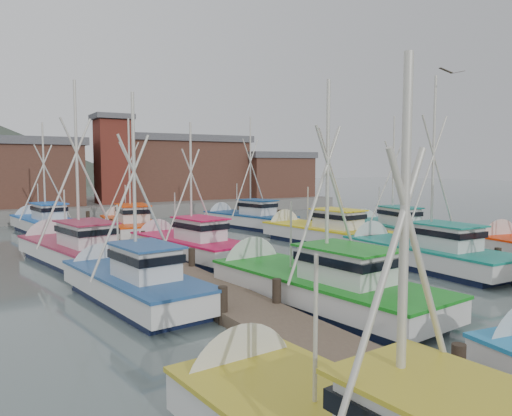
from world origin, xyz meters
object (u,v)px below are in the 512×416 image
boat_8 (185,245)px  lookout_tower (113,158)px  boat_4 (311,284)px  boat_12 (129,225)px

boat_8 → lookout_tower: bearing=74.0°
boat_4 → boat_12: (-0.49, 20.59, 0.00)m
lookout_tower → boat_8: (-2.62, -23.88, -4.87)m
boat_4 → lookout_tower: bearing=79.7°
lookout_tower → boat_12: 14.96m
boat_12 → boat_4: bearing=-82.9°
boat_4 → boat_8: bearing=85.6°
boat_8 → boat_12: (-0.07, 9.99, 0.00)m
boat_4 → boat_12: bearing=84.7°
lookout_tower → boat_8: 24.52m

